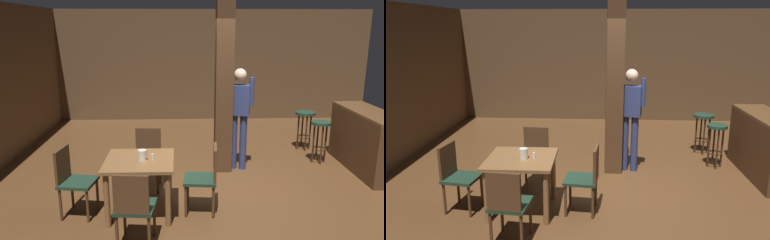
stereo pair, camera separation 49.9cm
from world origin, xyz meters
TOP-DOWN VIEW (x-y plane):
  - ground_plane at (0.00, 0.00)m, footprint 10.80×10.80m
  - wall_back at (0.00, 4.50)m, footprint 8.00×0.10m
  - pillar at (-0.18, 0.84)m, footprint 0.28×0.28m
  - dining_table at (-1.42, -0.63)m, footprint 0.87×0.87m
  - chair_south at (-1.41, -1.44)m, footprint 0.46×0.46m
  - chair_east at (-0.57, -0.63)m, footprint 0.46×0.46m
  - chair_west at (-2.28, -0.66)m, footprint 0.48×0.48m
  - chair_north at (-1.39, 0.16)m, footprint 0.45×0.45m
  - napkin_cup at (-1.38, -0.67)m, footprint 0.11×0.11m
  - salt_shaker at (-1.25, -0.63)m, footprint 0.03×0.03m
  - standing_person at (0.10, 0.89)m, footprint 0.47×0.27m
  - bar_counter at (2.17, 0.76)m, footprint 0.56×1.73m
  - bar_stool_near at (1.59, 1.12)m, footprint 0.34×0.34m
  - bar_stool_mid at (1.56, 1.87)m, footprint 0.37×0.37m

SIDE VIEW (x-z plane):
  - ground_plane at x=0.00m, z-range 0.00..0.00m
  - chair_south at x=-1.41m, z-range 0.06..0.95m
  - chair_east at x=-0.57m, z-range 0.06..0.95m
  - chair_west at x=-2.28m, z-range 0.06..0.95m
  - chair_north at x=-1.39m, z-range 0.06..0.95m
  - bar_counter at x=2.17m, z-range 0.01..1.03m
  - bar_stool_near at x=1.59m, z-range 0.19..0.94m
  - bar_stool_mid at x=1.56m, z-range 0.20..0.96m
  - dining_table at x=-1.42m, z-range 0.23..0.97m
  - salt_shaker at x=-1.25m, z-range 0.74..0.81m
  - napkin_cup at x=-1.38m, z-range 0.74..0.87m
  - standing_person at x=0.10m, z-range 0.14..1.86m
  - wall_back at x=0.00m, z-range 0.00..2.80m
  - pillar at x=-0.18m, z-range 0.00..2.80m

